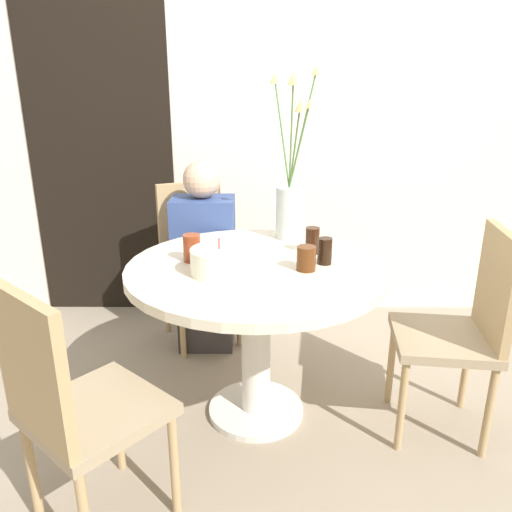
{
  "coord_description": "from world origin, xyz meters",
  "views": [
    {
      "loc": [
        0.01,
        -1.98,
        1.46
      ],
      "look_at": [
        0.0,
        0.0,
        0.78
      ],
      "focal_mm": 35.0,
      "sensor_mm": 36.0,
      "label": 1
    }
  ],
  "objects_px": {
    "chair_left_flank": "(72,402)",
    "chair_right_flank": "(464,322)",
    "drink_glass_0": "(192,248)",
    "chair_near_front": "(196,253)",
    "flower_vase": "(290,198)",
    "drink_glass_1": "(312,240)",
    "drink_glass_2": "(325,251)",
    "drink_glass_3": "(306,258)",
    "person_boy": "(205,263)",
    "side_plate": "(236,245)",
    "birthday_cake": "(219,261)"
  },
  "relations": [
    {
      "from": "drink_glass_0",
      "to": "drink_glass_1",
      "type": "relative_size",
      "value": 0.99
    },
    {
      "from": "drink_glass_2",
      "to": "drink_glass_3",
      "type": "height_order",
      "value": "drink_glass_2"
    },
    {
      "from": "chair_left_flank",
      "to": "birthday_cake",
      "type": "relative_size",
      "value": 3.95
    },
    {
      "from": "person_boy",
      "to": "drink_glass_0",
      "type": "bearing_deg",
      "value": -88.29
    },
    {
      "from": "drink_glass_1",
      "to": "side_plate",
      "type": "bearing_deg",
      "value": 163.34
    },
    {
      "from": "drink_glass_1",
      "to": "drink_glass_2",
      "type": "xyz_separation_m",
      "value": [
        0.04,
        -0.14,
        -0.0
      ]
    },
    {
      "from": "chair_right_flank",
      "to": "drink_glass_0",
      "type": "xyz_separation_m",
      "value": [
        -1.14,
        0.15,
        0.27
      ]
    },
    {
      "from": "chair_left_flank",
      "to": "drink_glass_2",
      "type": "xyz_separation_m",
      "value": [
        0.86,
        0.68,
        0.27
      ]
    },
    {
      "from": "chair_left_flank",
      "to": "person_boy",
      "type": "height_order",
      "value": "person_boy"
    },
    {
      "from": "chair_near_front",
      "to": "chair_right_flank",
      "type": "height_order",
      "value": "same"
    },
    {
      "from": "chair_left_flank",
      "to": "drink_glass_3",
      "type": "xyz_separation_m",
      "value": [
        0.78,
        0.6,
        0.26
      ]
    },
    {
      "from": "side_plate",
      "to": "person_boy",
      "type": "height_order",
      "value": "person_boy"
    },
    {
      "from": "chair_near_front",
      "to": "person_boy",
      "type": "relative_size",
      "value": 0.85
    },
    {
      "from": "chair_right_flank",
      "to": "person_boy",
      "type": "distance_m",
      "value": 1.39
    },
    {
      "from": "chair_right_flank",
      "to": "drink_glass_2",
      "type": "bearing_deg",
      "value": -95.29
    },
    {
      "from": "birthday_cake",
      "to": "person_boy",
      "type": "relative_size",
      "value": 0.22
    },
    {
      "from": "chair_right_flank",
      "to": "birthday_cake",
      "type": "distance_m",
      "value": 1.05
    },
    {
      "from": "drink_glass_0",
      "to": "person_boy",
      "type": "height_order",
      "value": "person_boy"
    },
    {
      "from": "chair_right_flank",
      "to": "drink_glass_2",
      "type": "xyz_separation_m",
      "value": [
        -0.58,
        0.13,
        0.27
      ]
    },
    {
      "from": "drink_glass_0",
      "to": "chair_near_front",
      "type": "bearing_deg",
      "value": 96.34
    },
    {
      "from": "drink_glass_3",
      "to": "drink_glass_0",
      "type": "bearing_deg",
      "value": 167.51
    },
    {
      "from": "chair_near_front",
      "to": "person_boy",
      "type": "bearing_deg",
      "value": -90.0
    },
    {
      "from": "chair_right_flank",
      "to": "birthday_cake",
      "type": "xyz_separation_m",
      "value": [
        -1.01,
        0.01,
        0.27
      ]
    },
    {
      "from": "birthday_cake",
      "to": "person_boy",
      "type": "distance_m",
      "value": 0.82
    },
    {
      "from": "chair_near_front",
      "to": "drink_glass_0",
      "type": "distance_m",
      "value": 0.8
    },
    {
      "from": "drink_glass_1",
      "to": "drink_glass_3",
      "type": "height_order",
      "value": "drink_glass_1"
    },
    {
      "from": "chair_right_flank",
      "to": "drink_glass_2",
      "type": "distance_m",
      "value": 0.65
    },
    {
      "from": "chair_left_flank",
      "to": "chair_right_flank",
      "type": "relative_size",
      "value": 1.0
    },
    {
      "from": "chair_near_front",
      "to": "drink_glass_3",
      "type": "relative_size",
      "value": 9.07
    },
    {
      "from": "chair_near_front",
      "to": "flower_vase",
      "type": "relative_size",
      "value": 1.14
    },
    {
      "from": "drink_glass_1",
      "to": "chair_right_flank",
      "type": "bearing_deg",
      "value": -23.25
    },
    {
      "from": "chair_near_front",
      "to": "drink_glass_2",
      "type": "bearing_deg",
      "value": -74.35
    },
    {
      "from": "flower_vase",
      "to": "person_boy",
      "type": "height_order",
      "value": "flower_vase"
    },
    {
      "from": "drink_glass_2",
      "to": "person_boy",
      "type": "height_order",
      "value": "person_boy"
    },
    {
      "from": "chair_left_flank",
      "to": "birthday_cake",
      "type": "xyz_separation_m",
      "value": [
        0.42,
        0.56,
        0.27
      ]
    },
    {
      "from": "chair_near_front",
      "to": "drink_glass_0",
      "type": "bearing_deg",
      "value": -107.86
    },
    {
      "from": "drink_glass_3",
      "to": "drink_glass_1",
      "type": "bearing_deg",
      "value": 77.97
    },
    {
      "from": "chair_right_flank",
      "to": "flower_vase",
      "type": "distance_m",
      "value": 0.96
    },
    {
      "from": "chair_near_front",
      "to": "flower_vase",
      "type": "bearing_deg",
      "value": -61.69
    },
    {
      "from": "birthday_cake",
      "to": "side_plate",
      "type": "relative_size",
      "value": 1.1
    },
    {
      "from": "chair_left_flank",
      "to": "drink_glass_1",
      "type": "distance_m",
      "value": 1.19
    },
    {
      "from": "chair_left_flank",
      "to": "drink_glass_1",
      "type": "height_order",
      "value": "chair_left_flank"
    },
    {
      "from": "drink_glass_0",
      "to": "drink_glass_1",
      "type": "distance_m",
      "value": 0.54
    },
    {
      "from": "flower_vase",
      "to": "drink_glass_0",
      "type": "distance_m",
      "value": 0.58
    },
    {
      "from": "birthday_cake",
      "to": "flower_vase",
      "type": "xyz_separation_m",
      "value": [
        0.31,
        0.5,
        0.15
      ]
    },
    {
      "from": "drink_glass_2",
      "to": "drink_glass_3",
      "type": "bearing_deg",
      "value": -137.27
    },
    {
      "from": "chair_near_front",
      "to": "flower_vase",
      "type": "height_order",
      "value": "flower_vase"
    },
    {
      "from": "drink_glass_0",
      "to": "drink_glass_3",
      "type": "xyz_separation_m",
      "value": [
        0.48,
        -0.11,
        -0.01
      ]
    },
    {
      "from": "chair_near_front",
      "to": "drink_glass_3",
      "type": "distance_m",
      "value": 1.06
    },
    {
      "from": "drink_glass_3",
      "to": "person_boy",
      "type": "xyz_separation_m",
      "value": [
        -0.5,
        0.71,
        -0.28
      ]
    }
  ]
}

